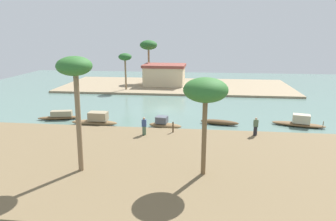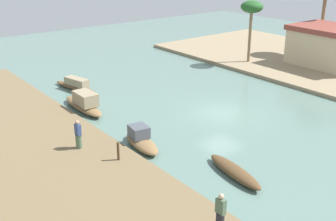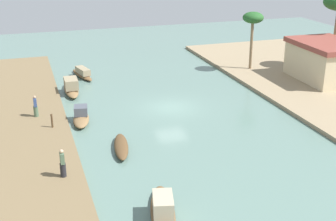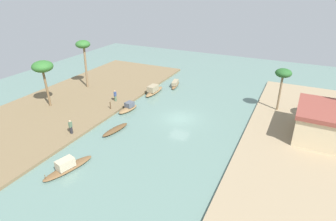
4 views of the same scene
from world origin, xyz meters
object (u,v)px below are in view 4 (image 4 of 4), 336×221
at_px(person_by_mooring, 71,128).
at_px(mooring_post, 110,105).
at_px(sampan_downstream_large, 128,108).
at_px(palm_tree_right_tall, 283,75).
at_px(sampan_open_hull, 175,84).
at_px(sampan_near_left_bank, 115,130).
at_px(riverside_building, 321,122).
at_px(palm_tree_left_far, 43,67).
at_px(sampan_upstream_small, 67,166).
at_px(person_on_near_bank, 115,96).
at_px(sampan_midstream, 154,90).
at_px(palm_tree_left_near, 83,47).

xyz_separation_m(person_by_mooring, mooring_post, (-7.57, -0.01, -0.25)).
relative_size(sampan_downstream_large, palm_tree_right_tall, 0.61).
bearing_deg(palm_tree_right_tall, person_by_mooring, -50.34).
distance_m(sampan_open_hull, sampan_downstream_large, 12.07).
bearing_deg(sampan_near_left_bank, person_by_mooring, -43.35).
distance_m(sampan_downstream_large, riverside_building, 23.92).
height_order(sampan_near_left_bank, palm_tree_left_far, palm_tree_left_far).
height_order(sampan_downstream_large, mooring_post, mooring_post).
bearing_deg(palm_tree_left_far, mooring_post, 108.46).
height_order(sampan_downstream_large, person_by_mooring, person_by_mooring).
height_order(sampan_downstream_large, sampan_upstream_small, sampan_upstream_small).
relative_size(sampan_near_left_bank, person_on_near_bank, 2.48).
bearing_deg(person_by_mooring, sampan_open_hull, -13.47).
height_order(sampan_midstream, riverside_building, riverside_building).
bearing_deg(mooring_post, sampan_upstream_small, 18.74).
xyz_separation_m(person_on_near_bank, palm_tree_left_far, (5.40, -7.50, 4.88)).
bearing_deg(mooring_post, sampan_midstream, 164.54).
height_order(sampan_upstream_small, mooring_post, mooring_post).
distance_m(sampan_midstream, sampan_near_left_bank, 13.02).
xyz_separation_m(sampan_upstream_small, person_by_mooring, (-5.17, -4.32, 0.64)).
xyz_separation_m(sampan_upstream_small, palm_tree_right_tall, (-22.48, 16.57, 4.95)).
bearing_deg(person_on_near_bank, mooring_post, 19.38).
distance_m(sampan_open_hull, palm_tree_left_far, 20.93).
xyz_separation_m(sampan_open_hull, palm_tree_left_near, (7.55, -12.59, 6.63)).
xyz_separation_m(palm_tree_left_far, riverside_building, (-6.87, 34.37, -3.76)).
relative_size(person_on_near_bank, riverside_building, 0.22).
bearing_deg(person_by_mooring, palm_tree_left_near, 30.85).
relative_size(palm_tree_left_far, riverside_building, 0.88).
distance_m(sampan_midstream, person_by_mooring, 16.09).
height_order(palm_tree_left_near, riverside_building, palm_tree_left_near).
bearing_deg(palm_tree_left_near, riverside_building, 87.58).
height_order(sampan_upstream_small, person_by_mooring, person_by_mooring).
bearing_deg(sampan_upstream_small, riverside_building, 141.84).
distance_m(person_by_mooring, riverside_building, 28.37).
relative_size(sampan_midstream, sampan_upstream_small, 0.92).
xyz_separation_m(sampan_midstream, riverside_building, (4.31, 23.56, 1.62)).
height_order(sampan_midstream, mooring_post, sampan_midstream).
height_order(sampan_open_hull, sampan_upstream_small, sampan_upstream_small).
bearing_deg(palm_tree_left_near, sampan_midstream, 104.66).
relative_size(sampan_midstream, sampan_near_left_bank, 1.21).
bearing_deg(mooring_post, palm_tree_right_tall, 115.00).
bearing_deg(person_by_mooring, riverside_building, -68.41).
bearing_deg(palm_tree_right_tall, mooring_post, -65.00).
height_order(sampan_downstream_large, person_on_near_bank, person_on_near_bank).
relative_size(sampan_open_hull, person_on_near_bank, 2.86).
xyz_separation_m(palm_tree_left_near, palm_tree_left_far, (8.33, 0.12, -1.11)).
distance_m(person_on_near_bank, palm_tree_right_tall, 23.43).
bearing_deg(palm_tree_left_far, palm_tree_right_tall, 113.17).
xyz_separation_m(palm_tree_left_near, palm_tree_right_tall, (-4.25, 29.50, -1.65)).
bearing_deg(riverside_building, sampan_near_left_bank, -67.17).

